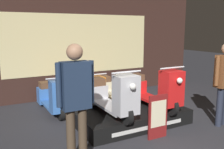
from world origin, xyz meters
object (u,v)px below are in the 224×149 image
Objects in this scene: scooter_display_left at (110,96)px; price_sign_board at (158,117)px; scooter_display_right at (152,90)px; scooter_backrow_0 at (53,97)px; person_left_browsing at (76,95)px; scooter_backrow_1 at (86,92)px; scooter_backrow_2 at (115,89)px.

scooter_display_left is 2.13× the size of price_sign_board.
price_sign_board is (-0.48, -0.82, -0.27)m from scooter_display_right.
scooter_backrow_0 is 2.59m from person_left_browsing.
price_sign_board is (0.55, -0.82, -0.27)m from scooter_display_left.
scooter_backrow_1 is at bearing 121.47° from scooter_display_right.
scooter_backrow_0 is (-1.78, 1.53, -0.30)m from scooter_display_right.
scooter_display_left is at bearing -121.60° from scooter_backrow_2.
price_sign_board is (1.30, -2.35, 0.03)m from scooter_backrow_0.
scooter_display_left is 1.73m from scooter_backrow_0.
scooter_display_left is at bearing -93.62° from scooter_backrow_1.
scooter_backrow_1 and scooter_backrow_2 have the same top height.
person_left_browsing is (-2.09, -0.95, 0.37)m from scooter_display_right.
scooter_backrow_2 is 3.25m from person_left_browsing.
scooter_display_left is 0.98× the size of person_left_browsing.
price_sign_board is (0.45, -2.35, 0.03)m from scooter_backrow_1.
scooter_display_left is 1.47m from person_left_browsing.
scooter_backrow_1 is (0.85, 0.00, 0.00)m from scooter_backrow_0.
scooter_backrow_0 is at bearing 118.94° from price_sign_board.
scooter_backrow_1 reaches higher than price_sign_board.
scooter_backrow_0 is at bearing 180.00° from scooter_backrow_1.
scooter_backrow_2 is at bearing 80.51° from price_sign_board.
scooter_backrow_0 and scooter_backrow_2 have the same top height.
price_sign_board is (-0.39, -2.35, 0.03)m from scooter_backrow_2.
scooter_backrow_0 is at bearing 116.04° from scooter_display_left.
scooter_backrow_1 is at bearing 100.92° from price_sign_board.
scooter_backrow_0 and scooter_backrow_1 have the same top height.
scooter_display_right is 2.37m from scooter_backrow_0.
scooter_display_left reaches higher than scooter_backrow_0.
person_left_browsing is at bearing -175.29° from price_sign_board.
person_left_browsing is at bearing -138.05° from scooter_display_left.
scooter_display_right reaches higher than scooter_backrow_1.
scooter_backrow_0 is (-0.75, 1.53, -0.30)m from scooter_display_left.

